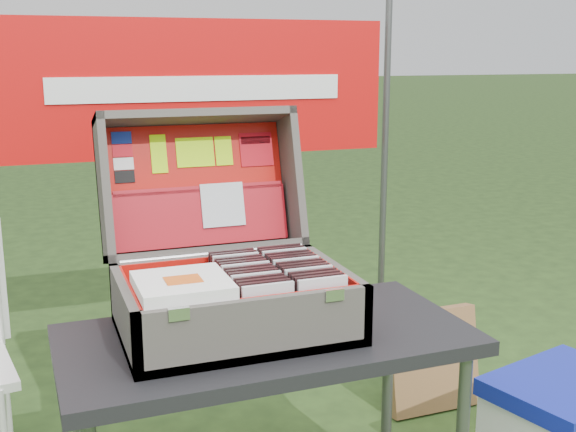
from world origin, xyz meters
name	(u,v)px	position (x,y,z in m)	size (l,w,h in m)	color
table_top	(267,340)	(-0.10, -0.05, 0.68)	(1.11, 0.56, 0.04)	black
table_leg_br	(387,393)	(0.39, 0.17, 0.33)	(0.04, 0.04, 0.66)	#59595B
suitcase	(228,227)	(-0.18, 0.05, 0.98)	(0.61, 0.60, 0.56)	#53504B
suitcase_base_bottom	(235,328)	(-0.18, -0.01, 0.71)	(0.61, 0.44, 0.02)	#53504B
suitcase_base_wall_front	(258,330)	(-0.18, -0.22, 0.78)	(0.61, 0.02, 0.16)	#53504B
suitcase_base_wall_back	(216,281)	(-0.18, 0.19, 0.78)	(0.61, 0.02, 0.16)	#53504B
suitcase_base_wall_left	(125,317)	(-0.47, -0.01, 0.78)	(0.02, 0.44, 0.16)	#53504B
suitcase_base_wall_right	(334,291)	(0.11, -0.01, 0.78)	(0.02, 0.44, 0.16)	#53504B
suitcase_liner_floor	(235,323)	(-0.18, -0.01, 0.72)	(0.56, 0.39, 0.01)	red
suitcase_latch_left	(179,314)	(-0.38, -0.23, 0.85)	(0.05, 0.01, 0.03)	silver
suitcase_latch_right	(334,295)	(0.02, -0.23, 0.85)	(0.05, 0.01, 0.03)	silver
suitcase_hinge	(214,254)	(-0.18, 0.21, 0.86)	(0.02, 0.02, 0.55)	silver
suitcase_lid_back	(197,186)	(-0.18, 0.41, 1.03)	(0.61, 0.44, 0.02)	#53504B
suitcase_lid_rim_far	(196,117)	(-0.18, 0.40, 1.25)	(0.61, 0.02, 0.16)	#53504B
suitcase_lid_rim_near	(207,250)	(-0.18, 0.29, 0.85)	(0.61, 0.02, 0.16)	#53504B
suitcase_lid_rim_left	(104,190)	(-0.47, 0.34, 1.05)	(0.02, 0.44, 0.16)	#53504B
suitcase_lid_rim_right	(291,178)	(0.11, 0.34, 1.05)	(0.02, 0.44, 0.16)	#53504B
suitcase_lid_liner	(198,185)	(-0.18, 0.40, 1.03)	(0.56, 0.39, 0.01)	red
suitcase_liner_wall_front	(256,324)	(-0.18, -0.20, 0.79)	(0.56, 0.01, 0.14)	red
suitcase_liner_wall_back	(217,279)	(-0.18, 0.18, 0.79)	(0.56, 0.01, 0.14)	red
suitcase_liner_wall_left	(131,312)	(-0.46, -0.01, 0.79)	(0.01, 0.39, 0.14)	red
suitcase_liner_wall_right	(330,288)	(0.10, -0.01, 0.79)	(0.01, 0.39, 0.14)	red
suitcase_lid_pocket	(202,217)	(-0.18, 0.35, 0.94)	(0.54, 0.17, 0.03)	maroon
suitcase_pocket_edge	(200,189)	(-0.18, 0.37, 1.02)	(0.53, 0.02, 0.02)	maroon
suitcase_pocket_cd	(223,205)	(-0.11, 0.34, 0.98)	(0.14, 0.14, 0.01)	silver
lid_sticker_cc_a	(121,138)	(-0.40, 0.43, 1.19)	(0.06, 0.04, 0.00)	#1933B2
lid_sticker_cc_b	(123,151)	(-0.40, 0.42, 1.15)	(0.06, 0.04, 0.00)	red
lid_sticker_cc_c	(124,164)	(-0.40, 0.41, 1.11)	(0.06, 0.04, 0.00)	white
lid_sticker_cc_d	(125,177)	(-0.40, 0.40, 1.07)	(0.06, 0.04, 0.00)	black
lid_card_neon_tall	(159,154)	(-0.29, 0.42, 1.13)	(0.05, 0.12, 0.00)	#AEF005
lid_card_neon_main	(195,152)	(-0.18, 0.42, 1.13)	(0.12, 0.09, 0.00)	#AEF005
lid_card_neon_small	(224,151)	(-0.09, 0.42, 1.13)	(0.05, 0.09, 0.00)	#AEF005
lid_sticker_band	(256,149)	(0.02, 0.42, 1.13)	(0.11, 0.11, 0.00)	red
lid_sticker_band_bar	(255,140)	(0.02, 0.43, 1.16)	(0.10, 0.02, 0.00)	black
cd_left_0	(268,314)	(-0.14, -0.18, 0.80)	(0.14, 0.01, 0.16)	silver
cd_left_1	(265,310)	(-0.14, -0.16, 0.80)	(0.14, 0.01, 0.16)	black
cd_left_2	(262,307)	(-0.14, -0.13, 0.80)	(0.14, 0.01, 0.16)	black
cd_left_3	(259,304)	(-0.14, -0.11, 0.80)	(0.14, 0.01, 0.16)	black
cd_left_4	(257,301)	(-0.14, -0.09, 0.80)	(0.14, 0.01, 0.16)	silver
cd_left_5	(254,299)	(-0.14, -0.06, 0.80)	(0.14, 0.01, 0.16)	black
cd_left_6	(251,296)	(-0.14, -0.04, 0.80)	(0.14, 0.01, 0.16)	black
cd_left_7	(248,293)	(-0.14, -0.01, 0.80)	(0.14, 0.01, 0.16)	black
cd_left_8	(246,290)	(-0.14, 0.01, 0.80)	(0.14, 0.01, 0.16)	silver
cd_left_9	(243,288)	(-0.14, 0.03, 0.80)	(0.14, 0.01, 0.16)	black
cd_left_10	(241,285)	(-0.14, 0.06, 0.80)	(0.14, 0.01, 0.16)	black
cd_left_11	(239,283)	(-0.14, 0.08, 0.80)	(0.14, 0.01, 0.16)	black
cd_left_12	(236,280)	(-0.14, 0.11, 0.80)	(0.14, 0.01, 0.16)	silver
cd_left_13	(234,278)	(-0.14, 0.13, 0.80)	(0.14, 0.01, 0.16)	black
cd_left_14	(232,275)	(-0.14, 0.15, 0.80)	(0.14, 0.01, 0.16)	black
cd_right_0	(323,307)	(0.01, -0.18, 0.80)	(0.14, 0.01, 0.16)	silver
cd_right_1	(319,304)	(0.01, -0.16, 0.80)	(0.14, 0.01, 0.16)	black
cd_right_2	(315,301)	(0.01, -0.13, 0.80)	(0.14, 0.01, 0.16)	black
cd_right_3	(312,298)	(0.01, -0.11, 0.80)	(0.14, 0.01, 0.16)	black
cd_right_4	(309,295)	(0.01, -0.09, 0.80)	(0.14, 0.01, 0.16)	silver
cd_right_5	(305,292)	(0.01, -0.06, 0.80)	(0.14, 0.01, 0.16)	black
cd_right_6	(302,290)	(0.01, -0.04, 0.80)	(0.14, 0.01, 0.16)	black
cd_right_7	(299,287)	(0.01, -0.01, 0.80)	(0.14, 0.01, 0.16)	black
cd_right_8	(296,285)	(0.01, 0.01, 0.80)	(0.14, 0.01, 0.16)	silver
cd_right_9	(293,282)	(0.01, 0.03, 0.80)	(0.14, 0.01, 0.16)	black
cd_right_10	(290,280)	(0.01, 0.06, 0.80)	(0.14, 0.01, 0.16)	black
cd_right_11	(287,277)	(0.01, 0.08, 0.80)	(0.14, 0.01, 0.16)	black
cd_right_12	(284,275)	(0.01, 0.11, 0.80)	(0.14, 0.01, 0.16)	silver
cd_right_13	(282,273)	(0.01, 0.13, 0.80)	(0.14, 0.01, 0.16)	black
cd_right_14	(279,270)	(0.01, 0.15, 0.80)	(0.14, 0.01, 0.16)	black
songbook_0	(183,289)	(-0.34, -0.10, 0.86)	(0.23, 0.23, 0.01)	white
songbook_1	(183,287)	(-0.34, -0.10, 0.87)	(0.23, 0.23, 0.01)	white
songbook_2	(182,286)	(-0.34, -0.10, 0.87)	(0.23, 0.23, 0.01)	white
songbook_3	(182,284)	(-0.34, -0.10, 0.88)	(0.23, 0.23, 0.01)	white
songbook_4	(182,282)	(-0.34, -0.10, 0.88)	(0.23, 0.23, 0.01)	white
songbook_5	(182,280)	(-0.34, -0.10, 0.89)	(0.23, 0.23, 0.01)	white
songbook_graphic	(183,279)	(-0.34, -0.11, 0.89)	(0.09, 0.07, 0.00)	#D85919
cooler_lid	(567,388)	(0.90, -0.11, 0.39)	(0.48, 0.36, 0.06)	#101D93
chair_leg_br	(8,408)	(-0.81, 0.70, 0.23)	(0.02, 0.02, 0.46)	silver
cardboard_box	(432,360)	(0.82, 0.58, 0.21)	(0.40, 0.06, 0.42)	brown
banner_post_right	(384,185)	(0.85, 1.10, 0.85)	(0.03, 0.03, 1.70)	#59595B
banner	(200,88)	(0.00, 1.09, 1.30)	(1.60, 0.01, 0.55)	#BD0C0B
banner_text	(201,89)	(0.00, 1.08, 1.30)	(1.20, 0.00, 0.10)	white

